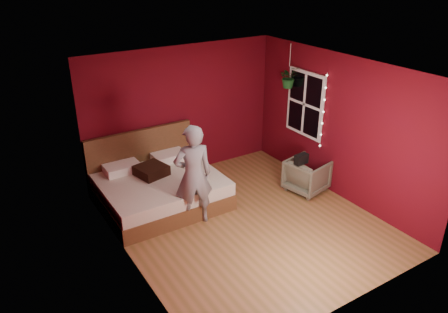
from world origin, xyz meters
TOP-DOWN VIEW (x-y plane):
  - floor at (0.00, 0.00)m, footprint 4.50×4.50m
  - room_walls at (0.00, 0.00)m, footprint 4.04×4.54m
  - window at (1.97, 0.90)m, footprint 0.05×0.97m
  - fairy_lights at (1.94, 0.37)m, footprint 0.04×0.04m
  - bed at (-0.95, 1.41)m, footprint 2.09×1.78m
  - person at (-0.71, 0.50)m, footprint 0.71×0.55m
  - armchair at (1.60, 0.30)m, footprint 0.83×0.81m
  - handbag at (1.39, 0.26)m, footprint 0.26×0.14m
  - throw_pillow at (-1.02, 1.51)m, footprint 0.59×0.59m
  - hanging_plant at (1.84, 1.27)m, footprint 0.41×0.37m

SIDE VIEW (x-z plane):
  - floor at x=0.00m, z-range 0.00..0.00m
  - bed at x=-0.95m, z-range -0.28..0.87m
  - armchair at x=1.60m, z-range 0.00..0.64m
  - throw_pillow at x=-1.02m, z-range 0.52..0.70m
  - handbag at x=1.39m, z-range 0.64..0.82m
  - person at x=-0.71m, z-range 0.00..1.74m
  - fairy_lights at x=1.94m, z-range 0.77..2.22m
  - window at x=1.97m, z-range 0.87..2.14m
  - room_walls at x=0.00m, z-range 0.37..2.99m
  - hanging_plant at x=1.84m, z-range 1.54..2.38m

